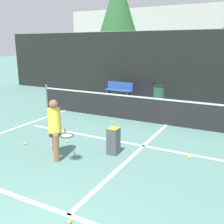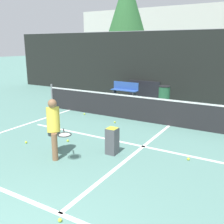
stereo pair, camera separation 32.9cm
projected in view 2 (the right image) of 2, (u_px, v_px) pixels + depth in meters
name	position (u px, v px, depth m)	size (l,w,h in m)	color
court_baseline_near	(60.00, 214.00, 4.46)	(11.00, 0.10, 0.01)	white
court_service_line	(143.00, 146.00, 7.40)	(8.25, 0.10, 0.01)	white
court_center_mark	(134.00, 154.00, 6.87)	(0.10, 5.78, 0.01)	white
court_sideline_left	(16.00, 127.00, 9.08)	(0.10, 6.78, 0.01)	white
net	(170.00, 112.00, 9.16)	(11.09, 0.09, 1.07)	slate
fence_back	(201.00, 67.00, 12.57)	(24.00, 0.06, 3.49)	black
player_practicing	(54.00, 126.00, 6.59)	(1.12, 0.80, 1.51)	#8C6042
tennis_ball_scattered_1	(115.00, 122.00, 9.59)	(0.07, 0.07, 0.07)	#D1E033
tennis_ball_scattered_2	(113.00, 131.00, 8.61)	(0.07, 0.07, 0.07)	#D1E033
tennis_ball_scattered_3	(84.00, 114.00, 10.72)	(0.07, 0.07, 0.07)	#D1E033
tennis_ball_scattered_4	(26.00, 142.00, 7.63)	(0.07, 0.07, 0.07)	#D1E033
tennis_ball_scattered_5	(68.00, 141.00, 7.75)	(0.07, 0.07, 0.07)	#D1E033
tennis_ball_scattered_7	(60.00, 220.00, 4.25)	(0.07, 0.07, 0.07)	#D1E033
tennis_ball_scattered_9	(53.00, 144.00, 7.51)	(0.07, 0.07, 0.07)	#D1E033
tennis_ball_scattered_10	(188.00, 159.00, 6.51)	(0.07, 0.07, 0.07)	#D1E033
ball_hopper	(112.00, 140.00, 6.83)	(0.28, 0.28, 0.71)	#4C4C51
courtside_bench	(125.00, 90.00, 13.90)	(1.51, 0.44, 0.86)	#2D519E
trash_bin	(164.00, 95.00, 12.58)	(0.56, 0.56, 0.87)	#28603D
parked_car	(158.00, 81.00, 15.93)	(1.79, 4.35, 1.47)	black
tree_mid	(127.00, 4.00, 20.36)	(3.08, 3.08, 8.22)	brown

